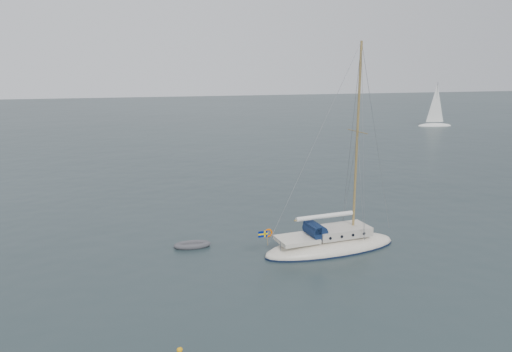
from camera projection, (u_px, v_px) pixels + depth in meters
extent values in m
plane|color=black|center=(280.00, 247.00, 33.17)|extent=(300.00, 300.00, 0.00)
ellipsoid|color=#F2E7CF|center=(331.00, 248.00, 32.60)|extent=(9.25, 2.88, 1.54)
cube|color=#BFB5A4|center=(341.00, 231.00, 32.54)|extent=(3.70, 1.95, 0.57)
cube|color=#F2E7CF|center=(295.00, 238.00, 31.80)|extent=(2.47, 1.95, 0.26)
cylinder|color=#0E1C3C|center=(314.00, 230.00, 32.01)|extent=(0.99, 1.70, 0.99)
cube|color=#0E1C3C|center=(311.00, 227.00, 31.92)|extent=(0.46, 1.70, 0.41)
cylinder|color=olive|center=(359.00, 142.00, 31.44)|extent=(0.15, 0.15, 12.34)
cylinder|color=olive|center=(359.00, 132.00, 31.31)|extent=(0.05, 2.26, 0.05)
cylinder|color=olive|center=(324.00, 217.00, 31.99)|extent=(4.32, 0.10, 0.10)
cylinder|color=silver|center=(324.00, 216.00, 31.98)|extent=(4.02, 0.29, 0.29)
cylinder|color=gray|center=(270.00, 233.00, 31.31)|extent=(0.04, 2.26, 0.04)
torus|color=#E95E00|center=(267.00, 230.00, 31.88)|extent=(0.56, 0.10, 0.56)
cylinder|color=olive|center=(265.00, 235.00, 31.25)|extent=(0.03, 0.03, 0.93)
cube|color=#001268|center=(260.00, 231.00, 31.10)|extent=(0.62, 0.02, 0.39)
cube|color=#FFD400|center=(260.00, 231.00, 31.10)|extent=(0.64, 0.03, 0.09)
cube|color=#FFD400|center=(262.00, 231.00, 31.13)|extent=(0.09, 0.03, 0.41)
cylinder|color=black|center=(317.00, 228.00, 33.15)|extent=(0.19, 0.06, 0.19)
cylinder|color=black|center=(328.00, 238.00, 31.28)|extent=(0.19, 0.06, 0.19)
cylinder|color=black|center=(328.00, 227.00, 33.34)|extent=(0.19, 0.06, 0.19)
cylinder|color=black|center=(340.00, 237.00, 31.48)|extent=(0.19, 0.06, 0.19)
cylinder|color=black|center=(340.00, 226.00, 33.54)|extent=(0.19, 0.06, 0.19)
cylinder|color=black|center=(352.00, 236.00, 31.68)|extent=(0.19, 0.06, 0.19)
cylinder|color=black|center=(351.00, 225.00, 33.74)|extent=(0.19, 0.06, 0.19)
cylinder|color=black|center=(364.00, 235.00, 31.88)|extent=(0.19, 0.06, 0.19)
cube|color=#4A4A4E|center=(192.00, 246.00, 33.09)|extent=(1.50, 0.62, 0.09)
ellipsoid|color=silver|center=(434.00, 126.00, 95.22)|extent=(6.64, 2.21, 1.11)
cylinder|color=gray|center=(436.00, 103.00, 94.24)|extent=(0.11, 0.11, 7.74)
cone|color=silver|center=(436.00, 103.00, 94.23)|extent=(3.54, 3.54, 7.19)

